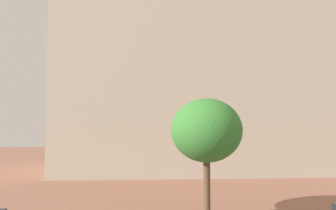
# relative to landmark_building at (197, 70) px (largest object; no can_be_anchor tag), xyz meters

# --- Properties ---
(landmark_building) EXTENTS (25.44, 12.99, 30.93)m
(landmark_building) POSITION_rel_landmark_building_xyz_m (0.00, 0.00, 0.00)
(landmark_building) COLOR #B2A893
(landmark_building) RESTS_ON ground_plane
(tree_curb_far) EXTENTS (3.22, 3.22, 5.48)m
(tree_curb_far) POSITION_rel_landmark_building_xyz_m (-2.30, -17.92, -5.79)
(tree_curb_far) COLOR brown
(tree_curb_far) RESTS_ON ground_plane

